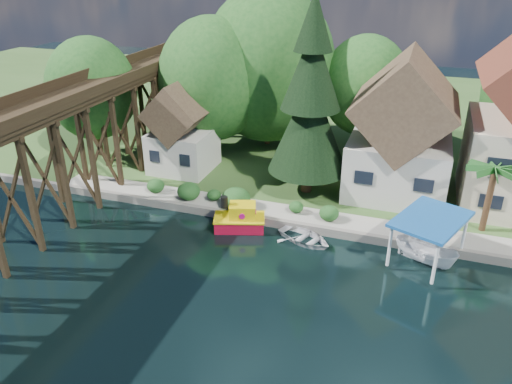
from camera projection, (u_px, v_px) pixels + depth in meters
ground at (245, 293)px, 28.95m from camera, size 140.00×140.00×0.00m
bank at (345, 120)px, 57.80m from camera, size 140.00×52.00×0.50m
seawall at (339, 233)px, 34.47m from camera, size 60.00×0.40×0.62m
promenade at (371, 226)px, 34.90m from camera, size 50.00×2.60×0.06m
trestle_bridge at (59, 146)px, 35.68m from camera, size 4.12×44.18×9.30m
house_left at (401, 135)px, 38.30m from camera, size 7.64×8.64×11.02m
shed at (182, 133)px, 42.83m from camera, size 5.09×5.40×7.85m
bg_trees at (338, 86)px, 43.58m from camera, size 49.90×13.30×10.57m
shrubs at (230, 196)px, 37.64m from camera, size 15.76×2.47×1.70m
conifer at (310, 102)px, 37.00m from camera, size 6.17×6.17×15.20m
palm_tree at (495, 171)px, 32.60m from camera, size 4.16×4.16×5.05m
tugboat at (240, 219)px, 35.34m from camera, size 3.99×2.95×2.59m
boat_white_a at (305, 236)px, 33.91m from camera, size 4.71×4.12×0.81m
boat_canopy at (427, 244)px, 31.13m from camera, size 5.18×6.06×3.29m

